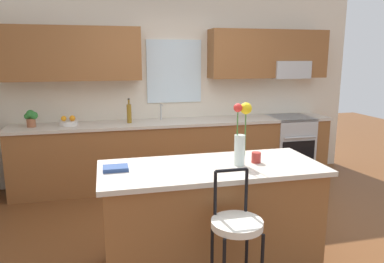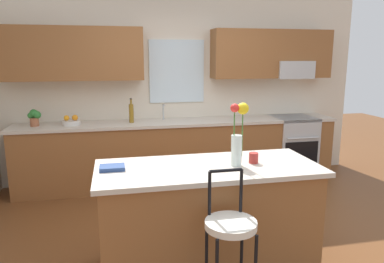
{
  "view_description": "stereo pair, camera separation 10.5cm",
  "coord_description": "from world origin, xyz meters",
  "px_view_note": "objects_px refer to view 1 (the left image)",
  "views": [
    {
      "loc": [
        -1.01,
        -3.27,
        1.81
      ],
      "look_at": [
        -0.08,
        0.55,
        1.0
      ],
      "focal_mm": 33.93,
      "sensor_mm": 36.0,
      "label": 1
    },
    {
      "loc": [
        -0.91,
        -3.29,
        1.81
      ],
      "look_at": [
        -0.08,
        0.55,
        1.0
      ],
      "focal_mm": 33.93,
      "sensor_mm": 36.0,
      "label": 2
    }
  ],
  "objects_px": {
    "bar_stool_near": "(236,230)",
    "flower_vase": "(241,134)",
    "fruit_bowl_oranges": "(68,122)",
    "mug_ceramic": "(256,157)",
    "cookbook": "(116,168)",
    "kitchen_island": "(211,216)",
    "bottle_olive_oil": "(129,113)",
    "potted_plant_small": "(31,118)",
    "oven_range": "(289,146)"
  },
  "relations": [
    {
      "from": "oven_range",
      "to": "bar_stool_near",
      "type": "height_order",
      "value": "bar_stool_near"
    },
    {
      "from": "mug_ceramic",
      "to": "bar_stool_near",
      "type": "bearing_deg",
      "value": -123.35
    },
    {
      "from": "oven_range",
      "to": "fruit_bowl_oranges",
      "type": "distance_m",
      "value": 3.26
    },
    {
      "from": "cookbook",
      "to": "fruit_bowl_oranges",
      "type": "bearing_deg",
      "value": 104.18
    },
    {
      "from": "fruit_bowl_oranges",
      "to": "potted_plant_small",
      "type": "xyz_separation_m",
      "value": [
        -0.45,
        -0.0,
        0.08
      ]
    },
    {
      "from": "oven_range",
      "to": "flower_vase",
      "type": "distance_m",
      "value": 2.85
    },
    {
      "from": "kitchen_island",
      "to": "fruit_bowl_oranges",
      "type": "relative_size",
      "value": 7.75
    },
    {
      "from": "flower_vase",
      "to": "potted_plant_small",
      "type": "distance_m",
      "value": 3.0
    },
    {
      "from": "fruit_bowl_oranges",
      "to": "potted_plant_small",
      "type": "bearing_deg",
      "value": -179.85
    },
    {
      "from": "oven_range",
      "to": "fruit_bowl_oranges",
      "type": "bearing_deg",
      "value": 179.56
    },
    {
      "from": "bar_stool_near",
      "to": "flower_vase",
      "type": "height_order",
      "value": "flower_vase"
    },
    {
      "from": "oven_range",
      "to": "cookbook",
      "type": "height_order",
      "value": "cookbook"
    },
    {
      "from": "oven_range",
      "to": "flower_vase",
      "type": "relative_size",
      "value": 1.74
    },
    {
      "from": "kitchen_island",
      "to": "cookbook",
      "type": "relative_size",
      "value": 9.3
    },
    {
      "from": "bar_stool_near",
      "to": "mug_ceramic",
      "type": "height_order",
      "value": "bar_stool_near"
    },
    {
      "from": "kitchen_island",
      "to": "potted_plant_small",
      "type": "height_order",
      "value": "potted_plant_small"
    },
    {
      "from": "flower_vase",
      "to": "potted_plant_small",
      "type": "bearing_deg",
      "value": 132.14
    },
    {
      "from": "oven_range",
      "to": "cookbook",
      "type": "relative_size",
      "value": 4.6
    },
    {
      "from": "bar_stool_near",
      "to": "cookbook",
      "type": "height_order",
      "value": "bar_stool_near"
    },
    {
      "from": "oven_range",
      "to": "cookbook",
      "type": "xyz_separation_m",
      "value": [
        -2.68,
        -2.09,
        0.48
      ]
    },
    {
      "from": "kitchen_island",
      "to": "flower_vase",
      "type": "relative_size",
      "value": 3.53
    },
    {
      "from": "mug_ceramic",
      "to": "oven_range",
      "type": "bearing_deg",
      "value": 55.19
    },
    {
      "from": "flower_vase",
      "to": "potted_plant_small",
      "type": "height_order",
      "value": "flower_vase"
    },
    {
      "from": "mug_ceramic",
      "to": "fruit_bowl_oranges",
      "type": "relative_size",
      "value": 0.37
    },
    {
      "from": "kitchen_island",
      "to": "bar_stool_near",
      "type": "distance_m",
      "value": 0.63
    },
    {
      "from": "kitchen_island",
      "to": "bar_stool_near",
      "type": "xyz_separation_m",
      "value": [
        -0.0,
        -0.61,
        0.17
      ]
    },
    {
      "from": "oven_range",
      "to": "bottle_olive_oil",
      "type": "bearing_deg",
      "value": 179.42
    },
    {
      "from": "flower_vase",
      "to": "bottle_olive_oil",
      "type": "relative_size",
      "value": 1.57
    },
    {
      "from": "oven_range",
      "to": "bottle_olive_oil",
      "type": "relative_size",
      "value": 2.73
    },
    {
      "from": "cookbook",
      "to": "kitchen_island",
      "type": "bearing_deg",
      "value": -4.63
    },
    {
      "from": "cookbook",
      "to": "bottle_olive_oil",
      "type": "relative_size",
      "value": 0.59
    },
    {
      "from": "mug_ceramic",
      "to": "potted_plant_small",
      "type": "bearing_deg",
      "value": 134.85
    },
    {
      "from": "mug_ceramic",
      "to": "bottle_olive_oil",
      "type": "relative_size",
      "value": 0.27
    },
    {
      "from": "flower_vase",
      "to": "fruit_bowl_oranges",
      "type": "height_order",
      "value": "flower_vase"
    },
    {
      "from": "kitchen_island",
      "to": "flower_vase",
      "type": "xyz_separation_m",
      "value": [
        0.24,
        -0.04,
        0.72
      ]
    },
    {
      "from": "bar_stool_near",
      "to": "fruit_bowl_oranges",
      "type": "xyz_separation_m",
      "value": [
        -1.32,
        2.79,
        0.33
      ]
    },
    {
      "from": "bar_stool_near",
      "to": "mug_ceramic",
      "type": "xyz_separation_m",
      "value": [
        0.4,
        0.61,
        0.33
      ]
    },
    {
      "from": "bar_stool_near",
      "to": "flower_vase",
      "type": "relative_size",
      "value": 1.97
    },
    {
      "from": "oven_range",
      "to": "mug_ceramic",
      "type": "distance_m",
      "value": 2.68
    },
    {
      "from": "mug_ceramic",
      "to": "bottle_olive_oil",
      "type": "xyz_separation_m",
      "value": [
        -0.92,
        2.18,
        0.09
      ]
    },
    {
      "from": "flower_vase",
      "to": "cookbook",
      "type": "distance_m",
      "value": 1.06
    },
    {
      "from": "mug_ceramic",
      "to": "cookbook",
      "type": "distance_m",
      "value": 1.19
    },
    {
      "from": "fruit_bowl_oranges",
      "to": "bottle_olive_oil",
      "type": "relative_size",
      "value": 0.71
    },
    {
      "from": "flower_vase",
      "to": "cookbook",
      "type": "bearing_deg",
      "value": 174.09
    },
    {
      "from": "mug_ceramic",
      "to": "cookbook",
      "type": "bearing_deg",
      "value": 176.82
    },
    {
      "from": "kitchen_island",
      "to": "cookbook",
      "type": "xyz_separation_m",
      "value": [
        -0.78,
        0.06,
        0.47
      ]
    },
    {
      "from": "kitchen_island",
      "to": "bar_stool_near",
      "type": "bearing_deg",
      "value": -90.0
    },
    {
      "from": "mug_ceramic",
      "to": "fruit_bowl_oranges",
      "type": "distance_m",
      "value": 2.78
    },
    {
      "from": "kitchen_island",
      "to": "bottle_olive_oil",
      "type": "xyz_separation_m",
      "value": [
        -0.52,
        2.18,
        0.59
      ]
    },
    {
      "from": "cookbook",
      "to": "potted_plant_small",
      "type": "relative_size",
      "value": 0.9
    }
  ]
}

